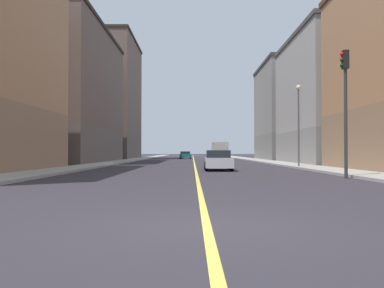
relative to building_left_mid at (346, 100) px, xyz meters
name	(u,v)px	position (x,y,z in m)	size (l,w,h in m)	color
ground_plane	(207,226)	(-15.95, -35.93, -6.74)	(400.00, 400.00, 0.00)	#2D2A31
sidewalk_left	(259,160)	(-7.04, 13.07, -6.67)	(2.67, 168.00, 0.15)	#9E9B93
sidewalk_right	(129,160)	(-24.85, 13.07, -6.67)	(2.67, 168.00, 0.15)	#9E9B93
lane_center_stripe	(194,161)	(-15.95, 13.07, -6.73)	(0.16, 154.00, 0.01)	#E5D14C
building_left_mid	(346,100)	(0.00, 0.00, 0.00)	(11.72, 17.00, 13.46)	gray
building_left_far	(300,112)	(0.00, 18.53, 0.46)	(11.72, 15.71, 14.38)	slate
building_right_midblock	(58,96)	(-31.90, 4.84, 1.09)	(11.72, 22.67, 15.65)	brown
building_right_distant	(103,99)	(-31.90, 28.96, 3.73)	(11.72, 18.24, 20.92)	brown
traffic_light_left_near	(346,96)	(-8.79, -23.30, -2.74)	(0.40, 0.32, 6.20)	#2D2D2D
street_lamp_left_near	(299,116)	(-7.78, -10.65, -2.65)	(0.36, 0.36, 6.42)	#4C4C51
car_silver	(218,161)	(-14.41, -14.81, -6.07)	(1.90, 4.50, 1.38)	silver
car_teal	(186,155)	(-17.38, 29.82, -6.09)	(2.00, 4.55, 1.30)	#196670
car_orange	(222,156)	(-11.95, 14.83, -6.06)	(1.92, 4.05, 1.39)	orange
box_truck	(220,150)	(-11.73, 23.78, -5.24)	(2.44, 7.60, 2.75)	beige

